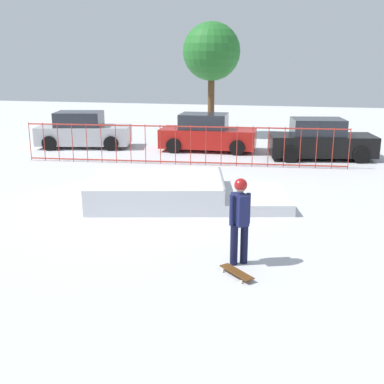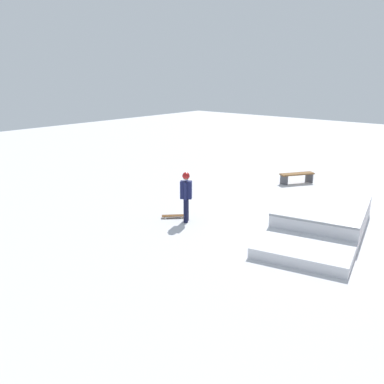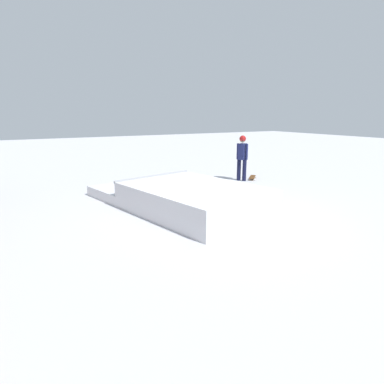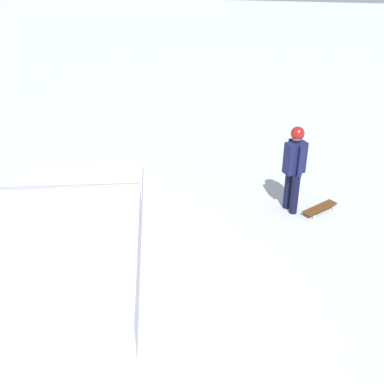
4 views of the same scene
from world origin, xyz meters
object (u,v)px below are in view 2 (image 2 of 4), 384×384
(skate_ramp, at_px, (320,220))
(park_bench, at_px, (297,176))
(skater, at_px, (186,193))
(skateboard, at_px, (173,216))

(skate_ramp, distance_m, park_bench, 5.71)
(skater, height_order, skateboard, skater)
(skate_ramp, bearing_deg, park_bench, -158.60)
(skate_ramp, xyz_separation_m, park_bench, (-4.75, -3.16, 0.04))
(skater, relative_size, skateboard, 2.43)
(skate_ramp, relative_size, skater, 3.38)
(skater, bearing_deg, skate_ramp, 177.26)
(skater, distance_m, park_bench, 7.06)
(skate_ramp, bearing_deg, skater, -71.37)
(skater, bearing_deg, skateboard, -30.53)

